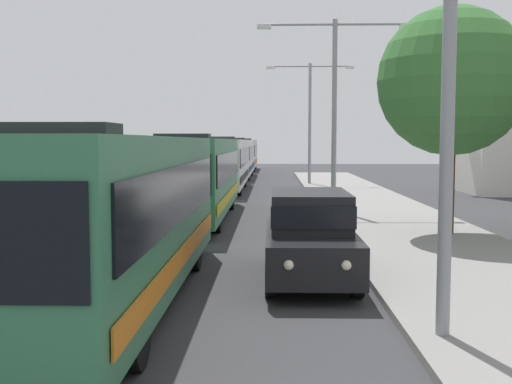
% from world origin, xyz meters
% --- Properties ---
extents(bus_lead, '(2.58, 10.81, 3.21)m').
position_xyz_m(bus_lead, '(-1.30, 9.75, 1.69)').
color(bus_lead, '#33724C').
rests_on(bus_lead, ground_plane).
extents(bus_second_in_line, '(2.58, 11.76, 3.21)m').
position_xyz_m(bus_second_in_line, '(-1.30, 22.33, 1.69)').
color(bus_second_in_line, '#33724C').
rests_on(bus_second_in_line, ground_plane).
extents(bus_middle, '(2.58, 11.46, 3.21)m').
position_xyz_m(bus_middle, '(-1.30, 35.88, 1.69)').
color(bus_middle, silver).
rests_on(bus_middle, ground_plane).
extents(bus_fourth_in_line, '(2.58, 12.31, 3.21)m').
position_xyz_m(bus_fourth_in_line, '(-1.30, 49.05, 1.69)').
color(bus_fourth_in_line, silver).
rests_on(bus_fourth_in_line, ground_plane).
extents(bus_rear, '(2.58, 10.62, 3.21)m').
position_xyz_m(bus_rear, '(-1.30, 62.14, 1.69)').
color(bus_rear, silver).
rests_on(bus_rear, ground_plane).
extents(white_suv, '(1.86, 4.72, 1.90)m').
position_xyz_m(white_suv, '(2.40, 11.78, 1.03)').
color(white_suv, black).
rests_on(white_suv, ground_plane).
extents(box_truck_oncoming, '(2.35, 7.05, 3.15)m').
position_xyz_m(box_truck_oncoming, '(-4.60, 67.39, 1.70)').
color(box_truck_oncoming, '#B7B7BC').
rests_on(box_truck_oncoming, ground_plane).
extents(streetlamp_near, '(5.08, 0.28, 7.77)m').
position_xyz_m(streetlamp_near, '(4.10, 7.55, 4.89)').
color(streetlamp_near, gray).
rests_on(streetlamp_near, sidewalk).
extents(streetlamp_mid, '(6.21, 0.28, 7.65)m').
position_xyz_m(streetlamp_mid, '(4.10, 24.01, 4.90)').
color(streetlamp_mid, gray).
rests_on(streetlamp_mid, sidewalk).
extents(streetlamp_far, '(5.77, 0.28, 7.92)m').
position_xyz_m(streetlamp_far, '(4.10, 40.46, 5.02)').
color(streetlamp_far, gray).
rests_on(streetlamp_far, sidewalk).
extents(roadside_tree, '(4.46, 4.46, 6.85)m').
position_xyz_m(roadside_tree, '(6.99, 17.67, 4.76)').
color(roadside_tree, '#4C3823').
rests_on(roadside_tree, sidewalk).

